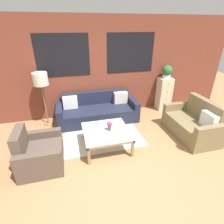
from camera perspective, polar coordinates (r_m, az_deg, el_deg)
name	(u,v)px	position (r m, az deg, el deg)	size (l,w,h in m)	color
ground_plane	(123,163)	(3.71, 3.62, -16.40)	(16.00, 16.00, 0.00)	#9E754C
wall_back_brick	(98,68)	(5.21, -4.44, 14.05)	(8.40, 0.09, 2.80)	brown
rug	(101,133)	(4.60, -3.48, -6.82)	(1.92, 1.60, 0.00)	silver
couch_dark	(98,111)	(5.10, -4.75, 0.26)	(2.26, 0.88, 0.78)	#1E2338
settee_vintage	(193,124)	(4.81, 24.91, -3.61)	(0.80, 1.41, 0.92)	olive
armchair_corner	(39,154)	(3.78, -22.67, -12.43)	(0.80, 0.90, 0.84)	brown
coffee_table	(106,133)	(3.91, -1.90, -6.86)	(1.00, 1.00, 0.43)	silver
floor_lamp	(41,81)	(4.86, -22.27, 9.34)	(0.38, 0.38, 1.47)	olive
drawer_cabinet	(164,94)	(5.95, 16.56, 5.72)	(0.42, 0.38, 1.04)	beige
potted_plant	(167,71)	(5.75, 17.51, 12.51)	(0.31, 0.31, 0.40)	silver
flower_vase	(110,125)	(3.84, -0.81, -4.34)	(0.12, 0.12, 0.21)	brown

